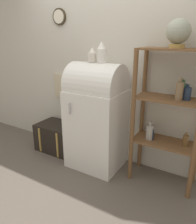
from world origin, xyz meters
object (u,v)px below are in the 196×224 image
at_px(refrigerator, 96,115).
at_px(vase_left, 92,55).
at_px(globe, 178,32).
at_px(vase_center, 101,53).
at_px(suitcase_trunk, 58,137).

xyz_separation_m(refrigerator, vase_left, (-0.06, -0.00, 0.75)).
relative_size(refrigerator, globe, 4.98).
xyz_separation_m(refrigerator, vase_center, (0.06, 0.01, 0.79)).
height_order(refrigerator, vase_left, vase_left).
distance_m(refrigerator, vase_left, 0.75).
bearing_deg(refrigerator, globe, 4.85).
height_order(globe, vase_left, globe).
xyz_separation_m(suitcase_trunk, vase_center, (0.78, -0.02, 1.29)).
bearing_deg(vase_center, suitcase_trunk, 178.24).
distance_m(suitcase_trunk, globe, 2.21).
bearing_deg(vase_left, vase_center, 7.57).
bearing_deg(vase_center, vase_left, -172.43).
distance_m(refrigerator, vase_center, 0.79).
bearing_deg(vase_center, globe, 4.31).
height_order(refrigerator, vase_center, vase_center).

